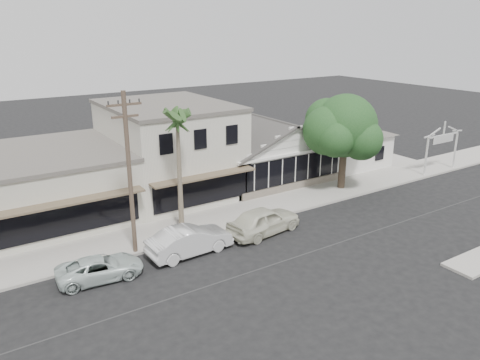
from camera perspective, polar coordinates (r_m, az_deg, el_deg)
ground at (r=27.21m, az=9.77°, el=-8.29°), size 140.00×140.00×0.00m
sidewalk_north at (r=28.56m, az=-11.84°, el=-6.92°), size 90.00×3.50×0.15m
corner_shop at (r=38.37m, az=2.94°, el=4.05°), size 10.40×8.60×5.10m
side_cottage at (r=43.17m, az=12.57°, el=3.72°), size 6.00×6.00×3.00m
arch_sign at (r=43.00m, az=23.54°, el=4.84°), size 4.12×0.12×3.95m
row_building_near at (r=35.18m, az=-8.69°, el=3.60°), size 8.00×10.00×6.50m
row_building_midnear at (r=33.02m, az=-22.90°, el=-0.74°), size 10.00×10.00×4.20m
utility_pole at (r=25.20m, az=-13.34°, el=1.03°), size 1.80×0.24×9.00m
car_0 at (r=28.46m, az=2.91°, el=-4.95°), size 5.13×2.63×1.67m
car_1 at (r=26.14m, az=-6.15°, el=-7.34°), size 4.88×1.88×1.59m
car_2 at (r=24.67m, az=-16.68°, el=-10.25°), size 4.41×2.37×1.18m
shade_tree at (r=35.92m, az=12.39°, el=6.29°), size 6.62×5.99×7.35m
palm_east at (r=27.34m, az=-7.67°, el=7.20°), size 2.41×2.41×7.99m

